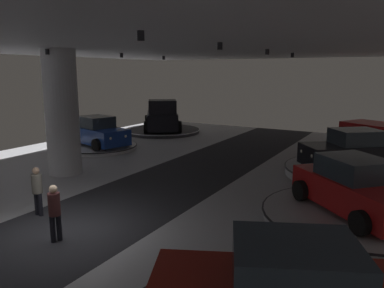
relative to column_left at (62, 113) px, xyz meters
The scene contains 13 objects.
ground 7.24m from the column_left, 42.38° to the right, with size 24.00×44.00×0.06m.
ceiling_with_spotlights 7.25m from the column_left, 42.38° to the right, with size 24.00×44.00×0.39m.
column_left is the anchor object (origin of this frame).
display_platform_far_left 6.01m from the column_left, 118.09° to the left, with size 4.54×4.54×0.23m.
display_car_far_left 5.71m from the column_left, 118.33° to the left, with size 4.52×3.05×1.71m.
display_platform_deep_left 12.25m from the column_left, 102.89° to the left, with size 5.68×5.68×0.27m.
pickup_truck_deep_left 11.78m from the column_left, 102.29° to the left, with size 4.79×5.53×2.30m.
display_platform_far_right 12.94m from the column_left, 27.45° to the left, with size 5.66×5.66×0.38m.
display_car_far_right 12.82m from the column_left, 27.47° to the left, with size 4.40×4.03×1.71m.
display_platform_mid_right 12.32m from the column_left, ahead, with size 5.59×5.59×0.28m.
display_car_mid_right 12.14m from the column_left, ahead, with size 4.27×4.21×1.71m.
visitor_walking_near 5.44m from the column_left, 51.00° to the right, with size 0.32×0.32×1.59m.
visitor_walking_far 7.45m from the column_left, 43.74° to the right, with size 0.32×0.32×1.59m.
Camera 1 is at (8.22, -6.92, 4.56)m, focal length 35.16 mm.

